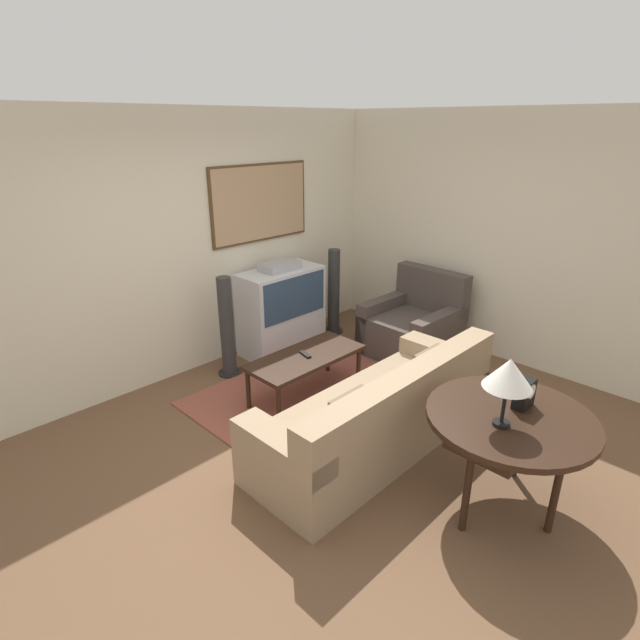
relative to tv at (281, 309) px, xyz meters
The scene contains 14 objects.
ground_plane 2.09m from the tv, 118.85° to the right, with size 12.00×12.00×0.00m, color brown.
wall_back 1.33m from the tv, 159.98° to the left, with size 12.00×0.10×2.70m.
wall_right 2.57m from the tv, 47.17° to the right, with size 0.06×12.00×2.70m.
area_rug 1.28m from the tv, 118.53° to the right, with size 2.09×1.70×0.01m.
tv is the anchor object (origin of this frame).
couch 2.16m from the tv, 109.29° to the right, with size 2.29×0.85×0.79m.
armchair 1.56m from the tv, 47.70° to the right, with size 0.95×0.95×0.95m.
coffee_table 1.17m from the tv, 119.81° to the right, with size 1.18×0.53×0.45m.
console_table 3.15m from the tv, 102.11° to the right, with size 1.11×1.11×0.74m.
table_lamp 3.24m from the tv, 104.90° to the right, with size 0.31×0.31×0.47m.
mantel_clock 3.14m from the tv, 99.33° to the right, with size 0.17×0.10×0.20m.
remote 1.17m from the tv, 119.95° to the right, with size 0.08×0.17×0.02m.
speaker_tower_left 0.82m from the tv, behind, with size 0.25×0.25×1.09m.
speaker_tower_right 0.82m from the tv, ahead, with size 0.25×0.25×1.09m.
Camera 1 is at (-2.59, -2.38, 2.56)m, focal length 28.00 mm.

